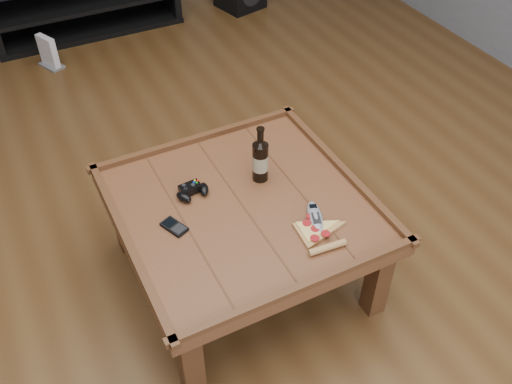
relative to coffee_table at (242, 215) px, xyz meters
name	(u,v)px	position (x,y,z in m)	size (l,w,h in m)	color
ground	(244,275)	(0.00, 0.00, -0.39)	(6.00, 6.00, 0.00)	#4E3116
baseboard	(81,11)	(0.00, 2.99, -0.34)	(5.00, 0.02, 0.10)	silver
coffee_table	(242,215)	(0.00, 0.00, 0.00)	(1.03, 1.03, 0.48)	#583419
beer_bottle	(260,159)	(0.14, 0.11, 0.17)	(0.07, 0.07, 0.26)	black
game_controller	(192,191)	(-0.16, 0.15, 0.08)	(0.16, 0.11, 0.04)	black
pizza_slice	(317,233)	(0.18, -0.28, 0.07)	(0.19, 0.28, 0.03)	tan
smartphone	(174,227)	(-0.30, 0.00, 0.07)	(0.10, 0.12, 0.01)	black
remote_control	(315,217)	(0.22, -0.21, 0.07)	(0.12, 0.20, 0.03)	gray
game_console	(49,53)	(-0.38, 2.31, -0.29)	(0.17, 0.21, 0.23)	slate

